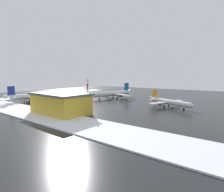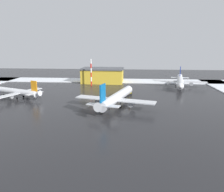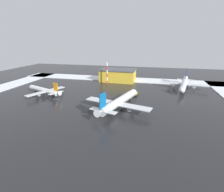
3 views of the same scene
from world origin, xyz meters
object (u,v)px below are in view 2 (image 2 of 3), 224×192
at_px(ground_crew_by_nose_gear, 128,94).
at_px(cargo_hangar, 103,75).
at_px(ground_crew_mid_apron, 129,104).
at_px(pushback_tug, 129,92).
at_px(airplane_distant_tail, 17,92).
at_px(airplane_foreground_jet, 180,81).
at_px(antenna_mast, 91,73).
at_px(traffic_cone_mid_line, 97,101).
at_px(airplane_parked_starboard, 117,97).
at_px(traffic_cone_near_nose, 98,108).

height_order(ground_crew_by_nose_gear, cargo_hangar, cargo_hangar).
bearing_deg(ground_crew_by_nose_gear, ground_crew_mid_apron, -119.69).
height_order(pushback_tug, cargo_hangar, cargo_hangar).
bearing_deg(airplane_distant_tail, ground_crew_by_nose_gear, -150.21).
distance_m(airplane_foreground_jet, antenna_mast, 48.23).
height_order(antenna_mast, traffic_cone_mid_line, antenna_mast).
relative_size(pushback_tug, traffic_cone_mid_line, 8.61).
bearing_deg(antenna_mast, airplane_distant_tail, 49.78).
distance_m(airplane_parked_starboard, traffic_cone_near_nose, 7.88).
bearing_deg(ground_crew_mid_apron, traffic_cone_mid_line, 154.47).
bearing_deg(airplane_foreground_jet, antenna_mast, -80.06).
bearing_deg(ground_crew_by_nose_gear, traffic_cone_near_nose, -148.89).
bearing_deg(pushback_tug, antenna_mast, 49.71).
distance_m(airplane_distant_tail, ground_crew_mid_apron, 48.75).
bearing_deg(airplane_parked_starboard, ground_crew_by_nose_gear, 1.85).
height_order(airplane_distant_tail, antenna_mast, antenna_mast).
distance_m(ground_crew_by_nose_gear, cargo_hangar, 39.27).
xyz_separation_m(airplane_foreground_jet, cargo_hangar, (43.01, -12.40, 1.16)).
xyz_separation_m(airplane_parked_starboard, ground_crew_mid_apron, (-4.67, -0.66, -2.49)).
distance_m(airplane_distant_tail, antenna_mast, 41.28).
distance_m(pushback_tug, traffic_cone_mid_line, 18.83).
distance_m(ground_crew_by_nose_gear, ground_crew_mid_apron, 16.14).
bearing_deg(airplane_distant_tail, antenna_mast, -108.27).
distance_m(airplane_parked_starboard, ground_crew_by_nose_gear, 17.47).
xyz_separation_m(airplane_distant_tail, ground_crew_by_nose_gear, (-47.23, -6.50, -1.71)).
height_order(pushback_tug, traffic_cone_near_nose, pushback_tug).
bearing_deg(ground_crew_mid_apron, pushback_tug, 92.05).
distance_m(ground_crew_mid_apron, cargo_hangar, 54.54).
height_order(airplane_foreground_jet, pushback_tug, airplane_foreground_jet).
relative_size(ground_crew_by_nose_gear, ground_crew_mid_apron, 1.00).
distance_m(pushback_tug, cargo_hangar, 35.52).
height_order(airplane_parked_starboard, airplane_distant_tail, airplane_parked_starboard).
height_order(airplane_foreground_jet, traffic_cone_mid_line, airplane_foreground_jet).
xyz_separation_m(airplane_foreground_jet, antenna_mast, (48.03, -1.40, 4.08)).
bearing_deg(pushback_tug, ground_crew_by_nose_gear, 178.62).
xyz_separation_m(airplane_foreground_jet, traffic_cone_near_nose, (37.75, 43.67, -3.01)).
bearing_deg(traffic_cone_mid_line, cargo_hangar, -85.72).
distance_m(cargo_hangar, traffic_cone_near_nose, 56.48).
height_order(airplane_distant_tail, ground_crew_mid_apron, airplane_distant_tail).
xyz_separation_m(airplane_parked_starboard, traffic_cone_mid_line, (8.19, -7.27, -3.19)).
bearing_deg(traffic_cone_near_nose, antenna_mast, -77.14).
bearing_deg(ground_crew_mid_apron, airplane_distant_tail, 170.27).
distance_m(airplane_foreground_jet, ground_crew_mid_apron, 47.80).
xyz_separation_m(ground_crew_by_nose_gear, traffic_cone_mid_line, (12.33, 9.52, -0.70)).
height_order(airplane_distant_tail, pushback_tug, airplane_distant_tail).
distance_m(airplane_parked_starboard, traffic_cone_mid_line, 11.41).
relative_size(airplane_distant_tail, cargo_hangar, 1.03).
relative_size(ground_crew_mid_apron, traffic_cone_near_nose, 3.11).
bearing_deg(traffic_cone_mid_line, ground_crew_mid_apron, 152.81).
distance_m(traffic_cone_near_nose, traffic_cone_mid_line, 10.90).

